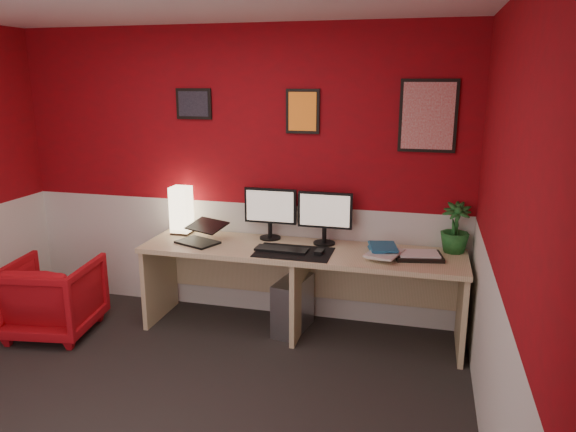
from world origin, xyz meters
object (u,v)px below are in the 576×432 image
(shoji_lamp, at_px, (181,211))
(laptop, at_px, (197,231))
(potted_plant, at_px, (455,228))
(zen_tray, at_px, (418,256))
(monitor_right, at_px, (325,210))
(armchair, at_px, (53,297))
(monitor_left, at_px, (270,206))
(desk, at_px, (300,291))
(pc_tower, at_px, (293,305))

(shoji_lamp, relative_size, laptop, 1.21)
(laptop, distance_m, potted_plant, 2.08)
(zen_tray, xyz_separation_m, potted_plant, (0.26, 0.22, 0.18))
(monitor_right, xyz_separation_m, armchair, (-2.14, -0.69, -0.71))
(shoji_lamp, xyz_separation_m, potted_plant, (2.30, 0.05, -0.00))
(monitor_left, relative_size, potted_plant, 1.46)
(shoji_lamp, xyz_separation_m, monitor_left, (0.80, 0.04, 0.09))
(zen_tray, relative_size, potted_plant, 0.88)
(armchair, bearing_deg, laptop, -166.78)
(desk, distance_m, monitor_right, 0.70)
(shoji_lamp, bearing_deg, desk, -9.19)
(desk, xyz_separation_m, potted_plant, (1.19, 0.23, 0.56))
(monitor_right, distance_m, armchair, 2.35)
(laptop, relative_size, potted_plant, 0.83)
(desk, bearing_deg, shoji_lamp, 170.81)
(potted_plant, bearing_deg, shoji_lamp, -178.87)
(pc_tower, bearing_deg, shoji_lamp, -178.14)
(shoji_lamp, relative_size, monitor_left, 0.69)
(laptop, xyz_separation_m, potted_plant, (2.05, 0.29, 0.09))
(laptop, xyz_separation_m, pc_tower, (0.80, 0.09, -0.61))
(monitor_left, distance_m, zen_tray, 1.29)
(armchair, bearing_deg, monitor_left, -164.85)
(desk, height_order, pc_tower, desk)
(monitor_left, bearing_deg, monitor_right, -4.35)
(potted_plant, distance_m, pc_tower, 1.46)
(zen_tray, bearing_deg, potted_plant, 39.72)
(laptop, relative_size, armchair, 0.48)
(shoji_lamp, relative_size, zen_tray, 1.14)
(desk, relative_size, potted_plant, 6.54)
(laptop, bearing_deg, pc_tower, 28.94)
(potted_plant, height_order, pc_tower, potted_plant)
(desk, height_order, armchair, desk)
(desk, distance_m, pc_tower, 0.16)
(shoji_lamp, bearing_deg, zen_tray, -4.86)
(desk, relative_size, armchair, 3.78)
(laptop, height_order, armchair, laptop)
(desk, distance_m, shoji_lamp, 1.26)
(zen_tray, bearing_deg, monitor_right, 167.12)
(pc_tower, bearing_deg, laptop, -163.33)
(shoji_lamp, height_order, armchair, shoji_lamp)
(potted_plant, xyz_separation_m, armchair, (-3.17, -0.73, -0.62))
(monitor_right, bearing_deg, pc_tower, -145.37)
(monitor_right, distance_m, pc_tower, 0.84)
(pc_tower, bearing_deg, potted_plant, 19.43)
(monitor_right, bearing_deg, potted_plant, 2.46)
(potted_plant, bearing_deg, armchair, -167.01)
(monitor_right, bearing_deg, desk, -130.96)
(zen_tray, distance_m, pc_tower, 1.12)
(monitor_left, bearing_deg, potted_plant, 0.30)
(desk, bearing_deg, armchair, -165.70)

